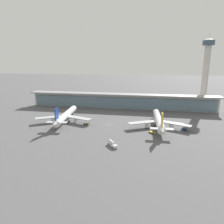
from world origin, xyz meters
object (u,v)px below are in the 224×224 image
Objects in this scene: airliner_left_stand at (66,115)px; service_truck_near_nose_blue at (185,129)px; control_tower at (206,67)px; safety_cone_delta at (30,128)px; service_truck_by_tail_yellow at (152,132)px; service_truck_mid_apron_olive at (86,124)px; service_truck_under_wing_white at (112,143)px; airliner_centre_stand at (159,120)px; safety_cone_bravo at (51,127)px; safety_cone_charlie at (61,128)px; safety_cone_alpha at (68,129)px.

airliner_left_stand is 8.53× the size of service_truck_near_nose_blue.
control_tower is 107.62× the size of safety_cone_delta.
service_truck_near_nose_blue is 110.07m from safety_cone_delta.
service_truck_mid_apron_olive is at bearing 167.80° from service_truck_by_tail_yellow.
service_truck_mid_apron_olive is at bearing 126.30° from service_truck_under_wing_white.
safety_cone_delta is at bearing -141.99° from control_tower.
airliner_centre_stand is at bearing 166.08° from service_truck_near_nose_blue.
safety_cone_charlie is (8.33, -0.78, 0.00)m from safety_cone_bravo.
service_truck_by_tail_yellow is at bearing 0.77° from safety_cone_bravo.
airliner_centre_stand is (72.59, -0.84, 0.00)m from airliner_left_stand.
airliner_left_stand is 18.96m from safety_cone_charlie.
service_truck_under_wing_white is (45.78, -42.19, -3.25)m from airliner_left_stand.
service_truck_under_wing_white is 11.80× the size of safety_cone_alpha.
safety_cone_delta is (-90.94, -20.80, -4.64)m from airliner_centre_stand.
service_truck_near_nose_blue is 24.79m from service_truck_by_tail_yellow.
safety_cone_delta is at bearing 162.23° from service_truck_under_wing_white.
control_tower is (31.73, 93.49, 40.21)m from service_truck_near_nose_blue.
service_truck_by_tail_yellow is (-4.34, -15.38, -4.15)m from airliner_centre_stand.
safety_cone_alpha is 27.98m from safety_cone_delta.
service_truck_by_tail_yellow is at bearing -12.20° from service_truck_mid_apron_olive.
safety_cone_alpha is 1.00× the size of safety_cone_bravo.
service_truck_under_wing_white is 48.45m from safety_cone_charlie.
service_truck_under_wing_white is 1.37× the size of service_truck_by_tail_yellow.
control_tower reaches higher than service_truck_under_wing_white.
service_truck_mid_apron_olive is 15.96m from safety_cone_alpha.
airliner_centre_stand is at bearing 74.24° from service_truck_by_tail_yellow.
airliner_centre_stand is 65.72m from safety_cone_alpha.
control_tower reaches higher than airliner_left_stand.
service_truck_mid_apron_olive is (18.87, -5.54, -4.15)m from airliner_left_stand.
safety_cone_charlie is (-86.65, -12.70, -0.49)m from service_truck_near_nose_blue.
safety_cone_bravo is at bearing -172.85° from service_truck_near_nose_blue.
control_tower reaches higher than safety_cone_alpha.
safety_cone_bravo is at bearing -140.25° from control_tower.
safety_cone_charlie and safety_cone_delta have the same top height.
safety_cone_bravo is 8.37m from safety_cone_charlie.
service_truck_under_wing_white is at bearing -120.38° from control_tower.
safety_cone_alpha is (-63.15, -17.57, -4.64)m from airliner_centre_stand.
service_truck_by_tail_yellow is at bearing 1.56° from safety_cone_charlie.
service_truck_by_tail_yellow is 8.63× the size of safety_cone_delta.
airliner_centre_stand is 78.94m from safety_cone_bravo.
safety_cone_bravo is (-77.09, -16.35, -4.64)m from airliner_centre_stand.
safety_cone_alpha is at bearing -170.80° from service_truck_near_nose_blue.
safety_cone_delta is (-140.58, -109.85, -40.70)m from control_tower.
service_truck_mid_apron_olive is 145.22m from control_tower.
service_truck_by_tail_yellow is (22.47, 25.97, -0.90)m from service_truck_under_wing_white.
service_truck_under_wing_white is 1.31× the size of service_truck_mid_apron_olive.
service_truck_near_nose_blue is 106.61m from control_tower.
airliner_left_stand reaches higher than service_truck_under_wing_white.
safety_cone_bravo is (-13.93, 1.21, 0.00)m from safety_cone_alpha.
safety_cone_delta is at bearing -170.63° from safety_cone_charlie.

